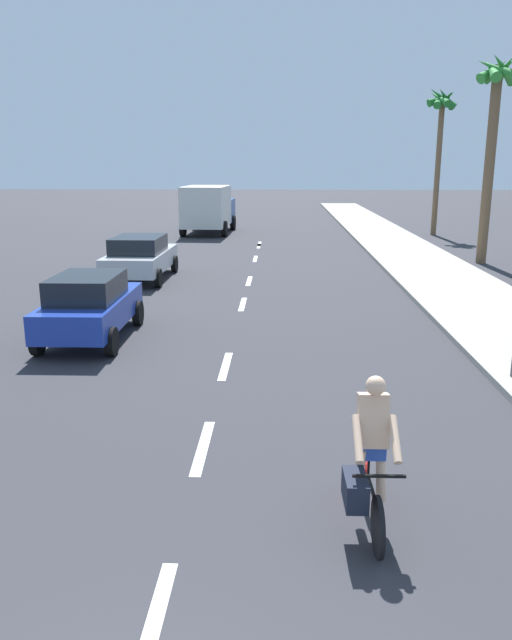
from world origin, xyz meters
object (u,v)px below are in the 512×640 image
palm_tree_far (494,110)px  parked_car_blue (90,305)px  cyclist (368,462)px  parked_car_silver (140,256)px  palm_tree_distant (441,116)px  delivery_truck (208,208)px

palm_tree_far → parked_car_blue: bearing=-136.7°
cyclist → parked_car_silver: (-6.03, 15.42, 0.01)m
parked_car_blue → palm_tree_distant: bearing=58.9°
cyclist → parked_car_blue: size_ratio=0.47×
parked_car_blue → parked_car_silver: same height
palm_tree_far → cyclist: bearing=-110.6°
cyclist → parked_car_blue: 9.35m
parked_car_blue → palm_tree_distant: palm_tree_distant is taller
delivery_truck → palm_tree_far: bearing=-38.0°
parked_car_blue → delivery_truck: delivery_truck is taller
cyclist → delivery_truck: 31.23m
palm_tree_distant → parked_car_silver: bearing=-133.1°
palm_tree_far → parked_car_silver: bearing=-162.2°
palm_tree_distant → parked_car_blue: bearing=-120.5°
parked_car_silver → palm_tree_far: 15.07m
cyclist → palm_tree_far: 21.73m
palm_tree_far → delivery_truck: bearing=139.1°
parked_car_silver → delivery_truck: delivery_truck is taller
cyclist → palm_tree_far: palm_tree_far is taller
parked_car_silver → delivery_truck: bearing=88.1°
parked_car_blue → palm_tree_far: (12.87, 12.13, 5.29)m
palm_tree_far → palm_tree_distant: (0.53, 10.62, 0.53)m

